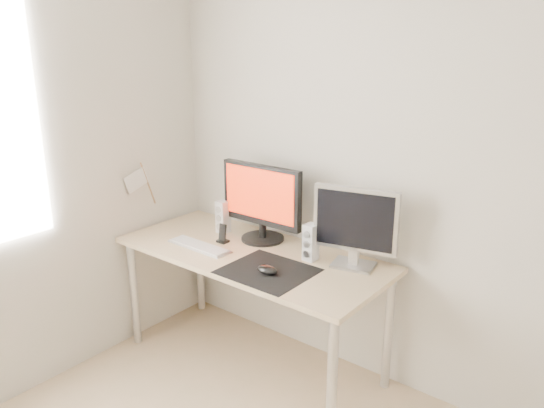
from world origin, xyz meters
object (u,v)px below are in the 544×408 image
Objects in this scene: mouse at (267,270)px; second_monitor at (355,224)px; keyboard at (199,246)px; desk at (252,264)px; speaker_left at (223,217)px; speaker_right at (311,242)px; main_monitor at (262,200)px; phone_dock at (223,237)px.

second_monitor reaches higher than mouse.
desk is at bearing 26.00° from keyboard.
speaker_left reaches higher than keyboard.
desk is 0.39m from speaker_right.
speaker_left is at bearing 103.09° from keyboard.
keyboard is (0.06, -0.27, -0.10)m from speaker_left.
main_monitor is at bearing 56.09° from keyboard.
main_monitor is at bearing 9.02° from speaker_left.
speaker_right is (-0.23, -0.07, -0.14)m from second_monitor.
mouse is 0.55m from keyboard.
main_monitor is (-0.07, 0.18, 0.33)m from desk.
speaker_right is at bearing 77.00° from mouse.
second_monitor is at bearing 12.67° from phone_dock.
main_monitor is 4.83× the size of phone_dock.
speaker_left is (-0.91, -0.05, -0.14)m from second_monitor.
mouse is 0.29× the size of keyboard.
keyboard is (-0.55, 0.04, -0.02)m from mouse.
main_monitor is at bearing 132.79° from mouse.
desk is at bearing -160.80° from speaker_right.
speaker_right reaches higher than phone_dock.
second_monitor is at bearing 20.94° from keyboard.
second_monitor is at bearing 50.70° from mouse.
phone_dock is at bearing -167.33° from second_monitor.
phone_dock is (-0.49, 0.19, 0.01)m from mouse.
mouse is 0.27× the size of second_monitor.
main_monitor is 0.32m from phone_dock.
phone_dock is at bearing 178.41° from desk.
second_monitor is (0.56, 0.18, 0.32)m from desk.
desk is 7.77× the size of speaker_right.
speaker_left is 0.19m from phone_dock.
speaker_right is at bearing 19.20° from desk.
mouse is 0.69m from speaker_left.
main_monitor is 0.46m from keyboard.
phone_dock is (-0.16, -0.17, -0.22)m from main_monitor.
mouse is 0.08× the size of desk.
keyboard is (-0.84, -0.32, -0.23)m from second_monitor.
speaker_right is (0.33, 0.11, 0.18)m from desk.
desk is at bearing 145.45° from mouse.
speaker_right is (0.07, 0.29, 0.08)m from mouse.
second_monitor is 0.93m from keyboard.
second_monitor is 3.93× the size of phone_dock.
speaker_right is at bearing 10.93° from phone_dock.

